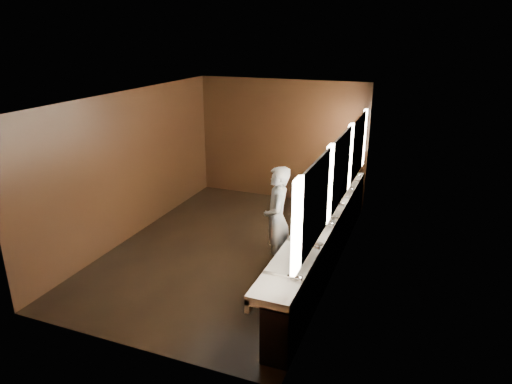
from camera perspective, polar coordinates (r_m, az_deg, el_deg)
floor at (r=8.56m, az=-3.42°, el=-7.04°), size 6.00×6.00×0.00m
ceiling at (r=7.72m, az=-3.84°, el=11.88°), size 4.00×6.00×0.02m
wall_back at (r=10.72m, az=3.15°, el=6.48°), size 4.00×0.02×2.80m
wall_front at (r=5.65m, az=-16.56°, el=-6.82°), size 4.00×0.02×2.80m
wall_left at (r=9.02m, az=-15.25°, el=3.27°), size 0.02×6.00×2.80m
wall_right at (r=7.45m, az=10.50°, el=0.19°), size 0.02×6.00×2.80m
sink_counter at (r=7.82m, az=8.60°, el=-5.88°), size 0.55×5.40×1.01m
mirror_band at (r=7.34m, az=10.52°, el=2.79°), size 0.06×5.03×1.15m
person at (r=7.51m, az=2.63°, el=-3.43°), size 0.61×0.75×1.80m
trash_bin at (r=7.16m, az=5.07°, el=-10.06°), size 0.47×0.47×0.60m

